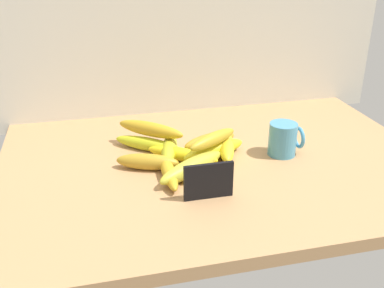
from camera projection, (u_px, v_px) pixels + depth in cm
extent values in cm
cube|color=tan|center=(218.00, 166.00, 115.86)|extent=(110.00, 76.00, 3.00)
cube|color=beige|center=(184.00, 10.00, 136.12)|extent=(130.00, 2.00, 70.00)
cube|color=black|center=(209.00, 181.00, 97.38)|extent=(11.00, 0.80, 8.40)
cube|color=#8D5F46|center=(207.00, 195.00, 99.73)|extent=(9.90, 1.20, 0.60)
cylinder|color=teal|center=(283.00, 139.00, 116.95)|extent=(7.28, 7.28, 8.69)
torus|color=teal|center=(299.00, 138.00, 117.94)|extent=(1.00, 5.87, 5.87)
ellipsoid|color=gold|center=(192.00, 167.00, 107.62)|extent=(19.88, 15.16, 4.36)
ellipsoid|color=gold|center=(148.00, 144.00, 120.36)|extent=(17.77, 14.20, 3.59)
ellipsoid|color=yellow|center=(195.00, 162.00, 111.02)|extent=(11.55, 17.43, 3.26)
ellipsoid|color=#B58D25|center=(147.00, 161.00, 110.80)|extent=(16.06, 9.23, 4.03)
ellipsoid|color=yellow|center=(226.00, 145.00, 119.01)|extent=(8.79, 19.57, 4.31)
ellipsoid|color=#B88F27|center=(210.00, 141.00, 121.58)|extent=(16.35, 8.91, 4.13)
ellipsoid|color=yellow|center=(214.00, 150.00, 116.12)|extent=(18.92, 10.60, 4.25)
ellipsoid|color=gold|center=(168.00, 172.00, 106.73)|extent=(3.54, 17.97, 3.23)
ellipsoid|color=yellow|center=(182.00, 155.00, 114.53)|extent=(17.71, 14.05, 3.58)
ellipsoid|color=gold|center=(169.00, 149.00, 117.30)|extent=(8.31, 17.90, 3.94)
ellipsoid|color=gold|center=(150.00, 129.00, 120.08)|extent=(17.53, 15.60, 3.87)
ellipsoid|color=gold|center=(213.00, 139.00, 113.11)|extent=(15.47, 11.55, 3.41)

